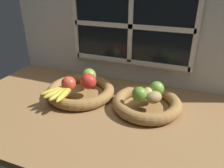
{
  "coord_description": "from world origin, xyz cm",
  "views": [
    {
      "loc": [
        32.09,
        -81.97,
        53.65
      ],
      "look_at": [
        -0.67,
        2.91,
        9.26
      ],
      "focal_mm": 35.22,
      "sensor_mm": 36.0,
      "label": 1
    }
  ],
  "objects": [
    {
      "name": "back_wall",
      "position": [
        0.0,
        29.77,
        27.88
      ],
      "size": [
        140.0,
        4.6,
        55.0
      ],
      "color": "silver",
      "rests_on": "ground_plane"
    },
    {
      "name": "ground_plane",
      "position": [
        0.0,
        0.0,
        -1.5
      ],
      "size": [
        140.0,
        90.0,
        3.0
      ],
      "primitive_type": "cube",
      "color": "olive"
    },
    {
      "name": "fruit_bowl_right",
      "position": [
        16.11,
        2.91,
        2.46
      ],
      "size": [
        30.9,
        30.9,
        5.26
      ],
      "color": "olive",
      "rests_on": "ground_plane"
    },
    {
      "name": "apple_green_back",
      "position": [
        -15.3,
        8.51,
        8.87
      ],
      "size": [
        7.22,
        7.22,
        7.22
      ],
      "primitive_type": "sphere",
      "color": "#7AA338",
      "rests_on": "fruit_bowl_left"
    },
    {
      "name": "potato_small",
      "position": [
        19.44,
        -0.42,
        7.84
      ],
      "size": [
        9.08,
        9.4,
        5.15
      ],
      "primitive_type": "ellipsoid",
      "rotation": [
        0.0,
        0.0,
        0.92
      ],
      "color": "#A38451",
      "rests_on": "fruit_bowl_right"
    },
    {
      "name": "banana_bunch_front",
      "position": [
        -21.43,
        -8.25,
        6.71
      ],
      "size": [
        13.09,
        16.76,
        2.9
      ],
      "color": "gold",
      "rests_on": "fruit_bowl_left"
    },
    {
      "name": "lime_far",
      "position": [
        19.25,
        6.95,
        8.6
      ],
      "size": [
        6.68,
        6.68,
        6.68
      ],
      "primitive_type": "sphere",
      "color": "#6B9E33",
      "rests_on": "fruit_bowl_right"
    },
    {
      "name": "apple_red_front",
      "position": [
        -20.28,
        -2.87,
        8.71
      ],
      "size": [
        6.89,
        6.89,
        6.89
      ],
      "primitive_type": "sphere",
      "color": "#CC422D",
      "rests_on": "fruit_bowl_left"
    },
    {
      "name": "apple_red_right",
      "position": [
        -12.28,
        1.83,
        9.13
      ],
      "size": [
        7.73,
        7.73,
        7.73
      ],
      "primitive_type": "sphere",
      "color": "red",
      "rests_on": "fruit_bowl_left"
    },
    {
      "name": "fruit_bowl_left",
      "position": [
        -17.44,
        2.91,
        2.45
      ],
      "size": [
        33.57,
        33.57,
        5.26
      ],
      "color": "olive",
      "rests_on": "ground_plane"
    },
    {
      "name": "chili_pepper",
      "position": [
        16.1,
        1.73,
        6.25
      ],
      "size": [
        11.0,
        2.91,
        1.97
      ],
      "primitive_type": "cone",
      "rotation": [
        0.0,
        1.57,
        -0.09
      ],
      "color": "red",
      "rests_on": "fruit_bowl_right"
    },
    {
      "name": "lime_near",
      "position": [
        13.41,
        -1.12,
        8.61
      ],
      "size": [
        6.7,
        6.7,
        6.7
      ],
      "primitive_type": "sphere",
      "color": "olive",
      "rests_on": "fruit_bowl_right"
    },
    {
      "name": "potato_back",
      "position": [
        18.19,
        7.5,
        7.49
      ],
      "size": [
        8.57,
        7.18,
        4.46
      ],
      "primitive_type": "ellipsoid",
      "rotation": [
        0.0,
        0.0,
        0.33
      ],
      "color": "#A38451",
      "rests_on": "fruit_bowl_right"
    },
    {
      "name": "potato_large",
      "position": [
        16.11,
        2.91,
        7.78
      ],
      "size": [
        6.74,
        7.52,
        5.03
      ],
      "primitive_type": "ellipsoid",
      "rotation": [
        0.0,
        0.0,
        1.99
      ],
      "color": "tan",
      "rests_on": "fruit_bowl_right"
    }
  ]
}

